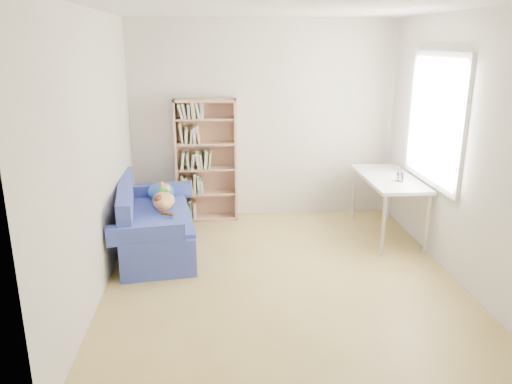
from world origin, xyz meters
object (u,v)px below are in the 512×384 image
at_px(sofa, 153,224).
at_px(desk, 389,182).
at_px(pen_cup, 400,176).
at_px(bookshelf, 206,165).

height_order(sofa, desk, sofa).
bearing_deg(pen_cup, bookshelf, 155.82).
bearing_deg(pen_cup, desk, 104.31).
relative_size(sofa, desk, 1.31).
height_order(sofa, pen_cup, pen_cup).
bearing_deg(sofa, bookshelf, 50.67).
relative_size(desk, pen_cup, 8.11).
distance_m(desk, pen_cup, 0.24).
distance_m(sofa, pen_cup, 2.91).
height_order(sofa, bookshelf, bookshelf).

